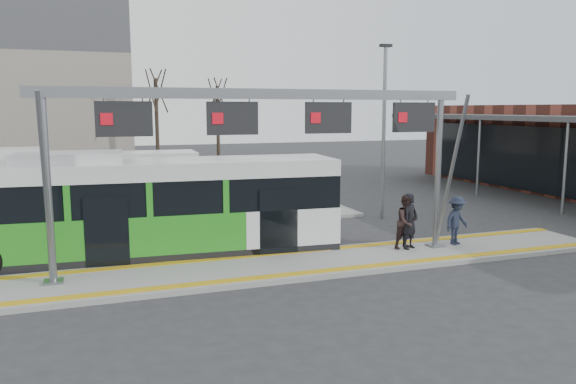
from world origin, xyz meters
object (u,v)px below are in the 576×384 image
(passenger_b, at_px, (407,222))
(passenger_c, at_px, (457,220))
(hero_bus, at_px, (141,210))
(passenger_a, at_px, (410,221))
(gantry, at_px, (271,125))

(passenger_b, xyz_separation_m, passenger_c, (1.91, -0.08, -0.07))
(hero_bus, distance_m, passenger_b, 8.71)
(passenger_b, bearing_deg, passenger_c, -15.51)
(hero_bus, xyz_separation_m, passenger_a, (8.46, -2.37, -0.51))
(passenger_a, relative_size, passenger_b, 1.02)
(gantry, distance_m, passenger_c, 7.45)
(hero_bus, relative_size, passenger_c, 7.60)
(gantry, xyz_separation_m, passenger_c, (6.67, 0.04, -3.31))
(gantry, height_order, passenger_c, gantry)
(passenger_a, bearing_deg, hero_bus, 135.51)
(hero_bus, bearing_deg, gantry, -30.29)
(hero_bus, bearing_deg, passenger_b, -11.79)
(passenger_b, bearing_deg, passenger_a, -40.19)
(hero_bus, xyz_separation_m, passenger_b, (8.38, -2.33, -0.53))
(gantry, bearing_deg, hero_bus, 145.96)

